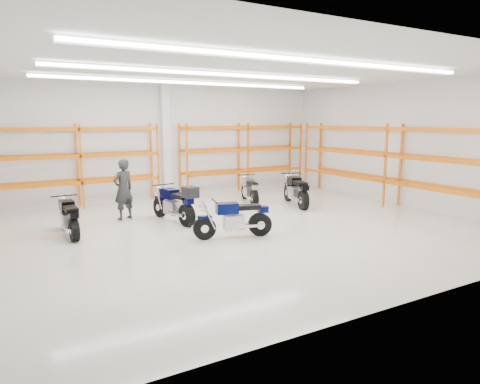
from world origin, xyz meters
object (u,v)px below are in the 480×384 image
motorcycle_back_b (176,204)px  motorcycle_back_d (296,191)px  motorcycle_back_a (69,218)px  standing_man (123,189)px  motorcycle_back_c (250,191)px  structural_column (166,142)px  motorcycle_main (236,219)px

motorcycle_back_b → motorcycle_back_d: motorcycle_back_b is taller
motorcycle_back_a → standing_man: size_ratio=1.10×
motorcycle_back_a → motorcycle_back_c: 6.85m
standing_man → motorcycle_back_b: bearing=113.7°
motorcycle_back_b → structural_column: size_ratio=0.53×
structural_column → standing_man: bearing=-129.8°
motorcycle_back_a → motorcycle_back_d: motorcycle_back_d is taller
motorcycle_main → motorcycle_back_b: size_ratio=0.89×
motorcycle_back_c → structural_column: bearing=129.9°
motorcycle_main → motorcycle_back_b: 2.51m
motorcycle_back_c → motorcycle_back_b: bearing=-156.2°
motorcycle_back_a → motorcycle_back_c: size_ratio=1.03×
motorcycle_back_d → motorcycle_back_b: bearing=-176.6°
motorcycle_back_b → standing_man: size_ratio=1.23×
motorcycle_main → standing_man: standing_man is taller
motorcycle_back_d → structural_column: size_ratio=0.51×
motorcycle_back_a → structural_column: structural_column is taller
motorcycle_main → motorcycle_back_d: bearing=33.6°
motorcycle_back_a → motorcycle_back_b: motorcycle_back_b is taller
motorcycle_main → standing_man: 4.21m
motorcycle_back_d → structural_column: structural_column is taller
motorcycle_back_a → motorcycle_main: bearing=-31.8°
motorcycle_main → structural_column: size_ratio=0.47×
motorcycle_back_c → motorcycle_back_d: 1.78m
motorcycle_back_b → standing_man: (-1.26, 1.26, 0.38)m
motorcycle_main → motorcycle_back_c: (2.80, 3.97, -0.01)m
standing_man → motorcycle_back_a: bearing=12.9°
motorcycle_back_c → motorcycle_main: bearing=-125.2°
motorcycle_back_c → structural_column: (-2.29, 2.75, 1.77)m
motorcycle_back_a → motorcycle_back_c: motorcycle_back_a is taller
motorcycle_main → standing_man: (-2.05, 3.64, 0.47)m
motorcycle_back_b → standing_man: bearing=135.1°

